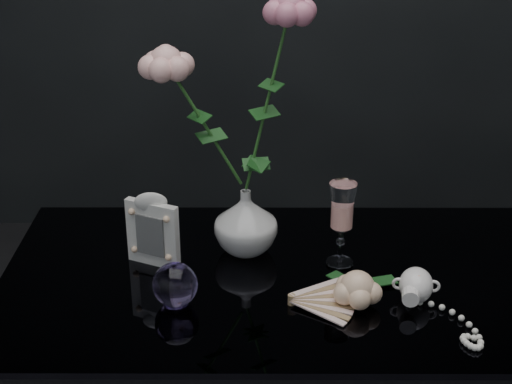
# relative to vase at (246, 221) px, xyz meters

# --- Properties ---
(vase) EXTENTS (0.16, 0.16, 0.13)m
(vase) POSITION_rel_vase_xyz_m (0.00, 0.00, 0.00)
(vase) COLOR silver
(vase) RESTS_ON table
(wine_glass) EXTENTS (0.05, 0.05, 0.17)m
(wine_glass) POSITION_rel_vase_xyz_m (0.18, -0.05, 0.02)
(wine_glass) COLOR white
(wine_glass) RESTS_ON table
(picture_frame) EXTENTS (0.14, 0.12, 0.15)m
(picture_frame) POSITION_rel_vase_xyz_m (-0.17, -0.05, 0.01)
(picture_frame) COLOR silver
(picture_frame) RESTS_ON table
(paperweight) EXTENTS (0.08, 0.08, 0.08)m
(paperweight) POSITION_rel_vase_xyz_m (-0.12, -0.19, -0.02)
(paperweight) COLOR #9F84D7
(paperweight) RESTS_ON table
(paper_fan) EXTENTS (0.25, 0.22, 0.02)m
(paper_fan) POSITION_rel_vase_xyz_m (0.08, -0.19, -0.05)
(paper_fan) COLOR beige
(paper_fan) RESTS_ON table
(loose_rose) EXTENTS (0.19, 0.22, 0.06)m
(loose_rose) POSITION_rel_vase_xyz_m (0.20, -0.19, -0.03)
(loose_rose) COLOR beige
(loose_rose) RESTS_ON table
(pearl_jar) EXTENTS (0.23, 0.24, 0.06)m
(pearl_jar) POSITION_rel_vase_xyz_m (0.30, -0.17, -0.03)
(pearl_jar) COLOR white
(pearl_jar) RESTS_ON table
(roses) EXTENTS (0.30, 0.12, 0.42)m
(roses) POSITION_rel_vase_xyz_m (-0.02, 0.00, 0.25)
(roses) COLOR #FFAFA7
(roses) RESTS_ON vase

